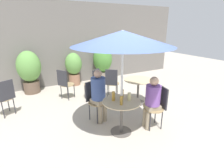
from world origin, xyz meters
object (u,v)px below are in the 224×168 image
at_px(seated_person_0, 152,98).
at_px(bistro_chair_4, 112,81).
at_px(potted_plant_1, 74,67).
at_px(cafe_table_far, 138,85).
at_px(beer_glass_3, 113,96).
at_px(bistro_chair_2, 94,81).
at_px(beer_glass_1, 129,97).
at_px(cafe_table_near, 121,109).
at_px(bistro_chair_0, 158,104).
at_px(beer_glass_2, 122,94).
at_px(potted_plant_0, 29,70).
at_px(seated_person_1, 99,92).
at_px(bistro_chair_5, 65,82).
at_px(umbrella, 123,38).
at_px(beer_glass_0, 121,101).
at_px(bistro_chair_1, 95,97).
at_px(potted_plant_2, 103,61).
at_px(bistro_chair_3, 5,95).

bearing_deg(seated_person_0, bistro_chair_4, -168.49).
distance_m(seated_person_0, potted_plant_1, 3.76).
relative_size(cafe_table_far, beer_glass_3, 4.16).
xyz_separation_m(bistro_chair_2, beer_glass_1, (-0.06, -2.00, 0.24)).
height_order(cafe_table_near, bistro_chair_0, bistro_chair_0).
height_order(beer_glass_2, potted_plant_0, potted_plant_0).
distance_m(seated_person_1, potted_plant_1, 2.91).
bearing_deg(beer_glass_3, beer_glass_1, -24.47).
relative_size(cafe_table_far, bistro_chair_4, 0.87).
xyz_separation_m(bistro_chair_5, potted_plant_0, (-0.85, 1.13, 0.24)).
bearing_deg(cafe_table_near, umbrella, 45.91).
relative_size(beer_glass_0, umbrella, 0.09).
relative_size(bistro_chair_0, seated_person_1, 0.75).
height_order(beer_glass_3, potted_plant_1, potted_plant_1).
xyz_separation_m(bistro_chair_2, bistro_chair_4, (0.50, -0.25, 0.00)).
height_order(bistro_chair_1, seated_person_0, seated_person_0).
xyz_separation_m(bistro_chair_2, beer_glass_3, (-0.36, -1.86, 0.26)).
relative_size(seated_person_1, potted_plant_2, 0.87).
bearing_deg(bistro_chair_5, bistro_chair_1, 158.40).
height_order(seated_person_0, seated_person_1, seated_person_1).
bearing_deg(beer_glass_0, bistro_chair_2, 81.38).
xyz_separation_m(beer_glass_0, beer_glass_2, (0.19, 0.28, 0.01)).
relative_size(bistro_chair_3, beer_glass_2, 4.92).
height_order(bistro_chair_0, bistro_chair_2, same).
relative_size(beer_glass_3, umbrella, 0.09).
bearing_deg(potted_plant_1, seated_person_0, -81.26).
distance_m(potted_plant_2, umbrella, 3.84).
bearing_deg(bistro_chair_1, bistro_chair_3, 130.91).
distance_m(bistro_chair_4, seated_person_0, 1.88).
relative_size(cafe_table_near, bistro_chair_0, 0.83).
bearing_deg(beer_glass_0, bistro_chair_3, 133.54).
xyz_separation_m(cafe_table_near, bistro_chair_2, (0.23, 1.96, 0.02)).
distance_m(bistro_chair_4, beer_glass_3, 1.85).
distance_m(bistro_chair_0, seated_person_1, 1.35).
distance_m(beer_glass_2, beer_glass_3, 0.23).
bearing_deg(cafe_table_far, beer_glass_1, -134.47).
distance_m(beer_glass_2, potted_plant_0, 3.64).
height_order(bistro_chair_4, potted_plant_0, potted_plant_0).
relative_size(cafe_table_far, bistro_chair_5, 0.87).
bearing_deg(bistro_chair_5, potted_plant_2, -91.79).
relative_size(bistro_chair_2, beer_glass_2, 4.92).
height_order(cafe_table_far, beer_glass_1, beer_glass_1).
xyz_separation_m(bistro_chair_5, beer_glass_0, (0.47, -2.46, 0.25)).
bearing_deg(potted_plant_0, bistro_chair_1, -66.04).
distance_m(potted_plant_0, umbrella, 3.90).
distance_m(bistro_chair_4, potted_plant_1, 1.95).
relative_size(bistro_chair_0, potted_plant_1, 0.77).
bearing_deg(cafe_table_far, potted_plant_2, 88.96).
xyz_separation_m(bistro_chair_5, beer_glass_3, (0.44, -2.21, 0.26)).
bearing_deg(bistro_chair_5, potted_plant_0, 3.38).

